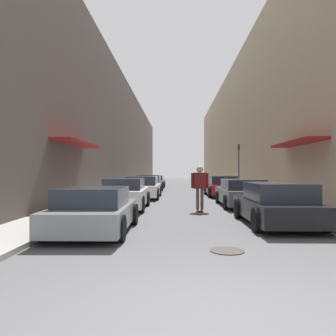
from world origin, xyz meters
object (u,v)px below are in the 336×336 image
object	(u,v)px
parked_car_right_1	(242,193)
skateboarder	(200,183)
parked_car_left_3	(149,184)
parked_car_right_0	(277,204)
parked_car_left_2	(143,187)
parked_car_left_1	(125,194)
manhole_cover	(227,251)
traffic_light	(239,161)
parked_car_left_4	(155,182)
parked_car_right_2	(221,186)
parked_car_left_0	(94,210)

from	to	relation	value
parked_car_right_1	skateboarder	distance (m)	2.92
parked_car_left_3	parked_car_right_0	bearing A→B (deg)	-71.27
parked_car_left_2	skateboarder	distance (m)	6.95
parked_car_left_1	parked_car_right_0	xyz separation A→B (m)	(5.23, -3.91, -0.02)
parked_car_right_0	parked_car_right_1	world-z (taller)	parked_car_right_0
parked_car_right_1	manhole_cover	bearing A→B (deg)	-103.26
skateboarder	traffic_light	distance (m)	15.66
parked_car_left_1	skateboarder	size ratio (longest dim) A/B	2.22
parked_car_left_4	parked_car_right_2	size ratio (longest dim) A/B	1.01
parked_car_right_2	traffic_light	bearing A→B (deg)	70.62
skateboarder	parked_car_left_4	bearing A→B (deg)	99.54
parked_car_left_0	traffic_light	world-z (taller)	traffic_light
parked_car_left_4	parked_car_right_0	distance (m)	21.62
parked_car_left_0	parked_car_left_2	xyz separation A→B (m)	(0.19, 10.84, 0.05)
parked_car_left_4	parked_car_right_2	world-z (taller)	parked_car_right_2
parked_car_right_0	parked_car_right_2	size ratio (longest dim) A/B	0.91
parked_car_left_1	parked_car_left_3	world-z (taller)	parked_car_left_1
manhole_cover	traffic_light	world-z (taller)	traffic_light
parked_car_left_2	manhole_cover	world-z (taller)	parked_car_left_2
parked_car_right_0	manhole_cover	xyz separation A→B (m)	(-2.01, -3.30, -0.61)
parked_car_left_4	skateboarder	size ratio (longest dim) A/B	2.58
parked_car_left_4	parked_car_right_0	bearing A→B (deg)	-76.39
parked_car_left_0	parked_car_right_0	distance (m)	5.41
parked_car_right_1	skateboarder	size ratio (longest dim) A/B	2.40
parked_car_left_0	parked_car_left_1	bearing A→B (deg)	89.87
skateboarder	traffic_light	bearing A→B (deg)	73.52
parked_car_left_1	traffic_light	world-z (taller)	traffic_light
parked_car_left_0	manhole_cover	bearing A→B (deg)	-31.29
parked_car_left_1	parked_car_right_1	size ratio (longest dim) A/B	0.93
parked_car_left_0	traffic_light	bearing A→B (deg)	68.81
parked_car_right_1	parked_car_right_2	size ratio (longest dim) A/B	0.94
parked_car_left_0	parked_car_left_4	distance (m)	22.35
parked_car_left_3	parked_car_right_1	bearing A→B (deg)	-62.73
parked_car_right_0	skateboarder	world-z (taller)	skateboarder
parked_car_left_4	parked_car_right_0	world-z (taller)	parked_car_right_0
parked_car_left_2	parked_car_right_0	xyz separation A→B (m)	(5.06, -9.50, -0.02)
parked_car_left_2	parked_car_right_2	size ratio (longest dim) A/B	0.97
manhole_cover	skateboarder	bearing A→B (deg)	90.76
skateboarder	parked_car_right_2	bearing A→B (deg)	76.15
parked_car_left_4	parked_car_right_0	xyz separation A→B (m)	(5.09, -21.01, 0.05)
parked_car_left_2	manhole_cover	bearing A→B (deg)	-76.64
parked_car_left_2	parked_car_left_1	bearing A→B (deg)	-91.81
parked_car_left_0	manhole_cover	distance (m)	3.82
parked_car_right_2	skateboarder	world-z (taller)	skateboarder
parked_car_left_2	parked_car_right_2	bearing A→B (deg)	18.77
parked_car_left_3	parked_car_right_1	xyz separation A→B (m)	(5.11, -9.91, -0.03)
parked_car_left_2	parked_car_right_2	world-z (taller)	parked_car_left_2
parked_car_right_2	parked_car_left_3	bearing A→B (deg)	141.71
parked_car_right_1	manhole_cover	world-z (taller)	parked_car_right_1
parked_car_left_3	skateboarder	world-z (taller)	skateboarder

